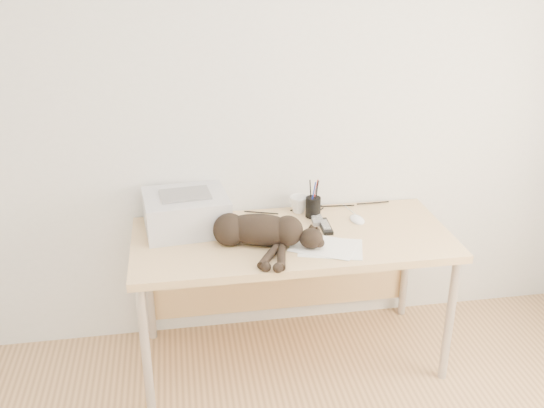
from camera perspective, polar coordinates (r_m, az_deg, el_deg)
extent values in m
plane|color=silver|center=(3.18, 0.81, 8.96)|extent=(3.50, 0.00, 3.50)
cube|color=#DBBD80|center=(3.06, 1.94, -3.34)|extent=(1.60, 0.70, 0.04)
cylinder|color=#B7B7BA|center=(2.96, -11.79, -13.39)|extent=(0.04, 0.04, 0.70)
cylinder|color=#B7B7BA|center=(3.22, 16.36, -10.49)|extent=(0.04, 0.04, 0.70)
cylinder|color=#B7B7BA|center=(3.46, -11.54, -7.44)|extent=(0.04, 0.04, 0.70)
cylinder|color=#B7B7BA|center=(3.69, 12.50, -5.44)|extent=(0.04, 0.04, 0.70)
cube|color=#DBBD80|center=(3.49, 0.81, -5.59)|extent=(1.48, 0.02, 0.60)
cube|color=silver|center=(3.11, -8.08, -0.76)|extent=(0.45, 0.39, 0.19)
cube|color=black|center=(3.11, -8.09, -0.60)|extent=(0.35, 0.06, 0.11)
cube|color=slate|center=(3.07, -8.19, 0.91)|extent=(0.26, 0.20, 0.01)
cube|color=white|center=(2.94, 5.53, -4.13)|extent=(0.35, 0.29, 0.00)
cube|color=white|center=(2.95, 4.87, -3.95)|extent=(0.37, 0.33, 0.00)
ellipsoid|color=black|center=(2.93, -1.05, -2.45)|extent=(0.41, 0.27, 0.16)
sphere|color=black|center=(2.95, -4.01, -2.43)|extent=(0.16, 0.16, 0.16)
ellipsoid|color=black|center=(2.90, 3.71, -3.26)|extent=(0.14, 0.13, 0.10)
cone|color=black|center=(2.93, 3.72, -2.14)|extent=(0.05, 0.06, 0.05)
cone|color=black|center=(2.92, 4.24, -2.33)|extent=(0.05, 0.06, 0.05)
cylinder|color=black|center=(2.82, -0.22, -4.85)|extent=(0.11, 0.22, 0.04)
cylinder|color=black|center=(2.81, 0.88, -4.93)|extent=(0.11, 0.22, 0.04)
cylinder|color=black|center=(3.06, -6.55, -2.76)|extent=(0.24, 0.10, 0.03)
imported|color=white|center=(3.29, 2.52, -0.02)|extent=(0.13, 0.13, 0.09)
cylinder|color=black|center=(3.24, 3.88, -0.30)|extent=(0.08, 0.08, 0.11)
cylinder|color=#990C0C|center=(3.21, 3.71, 0.92)|extent=(0.01, 0.01, 0.15)
cylinder|color=navy|center=(3.22, 4.09, 1.02)|extent=(0.01, 0.01, 0.15)
cylinder|color=black|center=(3.20, 3.97, 0.85)|extent=(0.01, 0.01, 0.15)
cube|color=slate|center=(3.24, 4.15, -1.18)|extent=(0.07, 0.20, 0.02)
cube|color=black|center=(3.13, 5.04, -2.11)|extent=(0.05, 0.18, 0.02)
ellipsoid|color=white|center=(3.23, 8.03, -1.26)|extent=(0.08, 0.13, 0.04)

